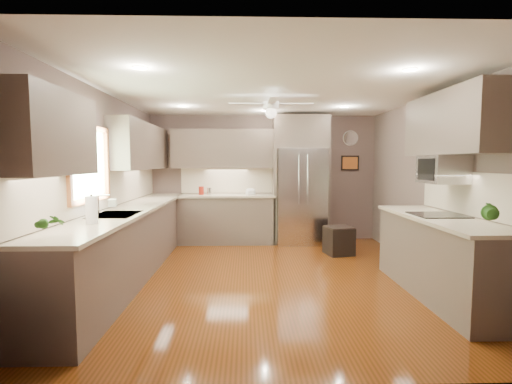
{
  "coord_description": "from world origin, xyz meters",
  "views": [
    {
      "loc": [
        -0.36,
        -4.97,
        1.57
      ],
      "look_at": [
        -0.2,
        0.6,
        1.12
      ],
      "focal_mm": 26.0,
      "sensor_mm": 36.0,
      "label": 1
    }
  ],
  "objects_px": {
    "potted_plant_right": "(492,212)",
    "microwave": "(443,169)",
    "canister_a": "(201,191)",
    "stool": "(339,240)",
    "canister_b": "(209,191)",
    "potted_plant_left": "(51,222)",
    "refrigerator": "(300,182)",
    "bowl": "(251,193)",
    "paper_towel": "(92,210)",
    "soap_bottle": "(113,203)"
  },
  "relations": [
    {
      "from": "potted_plant_right",
      "to": "microwave",
      "type": "relative_size",
      "value": 0.61
    },
    {
      "from": "canister_a",
      "to": "potted_plant_right",
      "type": "xyz_separation_m",
      "value": [
        3.12,
        -3.84,
        0.09
      ]
    },
    {
      "from": "stool",
      "to": "canister_a",
      "type": "bearing_deg",
      "value": 158.16
    },
    {
      "from": "stool",
      "to": "canister_b",
      "type": "bearing_deg",
      "value": 156.37
    },
    {
      "from": "canister_a",
      "to": "stool",
      "type": "distance_m",
      "value": 2.74
    },
    {
      "from": "canister_b",
      "to": "microwave",
      "type": "bearing_deg",
      "value": -41.72
    },
    {
      "from": "potted_plant_left",
      "to": "refrigerator",
      "type": "height_order",
      "value": "refrigerator"
    },
    {
      "from": "potted_plant_left",
      "to": "bowl",
      "type": "bearing_deg",
      "value": 67.58
    },
    {
      "from": "canister_b",
      "to": "stool",
      "type": "distance_m",
      "value": 2.62
    },
    {
      "from": "bowl",
      "to": "paper_towel",
      "type": "height_order",
      "value": "paper_towel"
    },
    {
      "from": "canister_b",
      "to": "bowl",
      "type": "xyz_separation_m",
      "value": [
        0.8,
        -0.04,
        -0.05
      ]
    },
    {
      "from": "soap_bottle",
      "to": "potted_plant_right",
      "type": "xyz_separation_m",
      "value": [
        3.98,
        -1.49,
        0.06
      ]
    },
    {
      "from": "canister_a",
      "to": "potted_plant_left",
      "type": "bearing_deg",
      "value": -100.15
    },
    {
      "from": "potted_plant_right",
      "to": "bowl",
      "type": "distance_m",
      "value": 4.4
    },
    {
      "from": "canister_b",
      "to": "microwave",
      "type": "relative_size",
      "value": 0.24
    },
    {
      "from": "microwave",
      "to": "stool",
      "type": "height_order",
      "value": "microwave"
    },
    {
      "from": "potted_plant_right",
      "to": "refrigerator",
      "type": "bearing_deg",
      "value": 107.53
    },
    {
      "from": "soap_bottle",
      "to": "canister_b",
      "type": "bearing_deg",
      "value": 67.06
    },
    {
      "from": "stool",
      "to": "paper_towel",
      "type": "bearing_deg",
      "value": -143.03
    },
    {
      "from": "bowl",
      "to": "refrigerator",
      "type": "height_order",
      "value": "refrigerator"
    },
    {
      "from": "bowl",
      "to": "soap_bottle",
      "type": "bearing_deg",
      "value": -127.77
    },
    {
      "from": "canister_a",
      "to": "potted_plant_left",
      "type": "distance_m",
      "value": 4.17
    },
    {
      "from": "soap_bottle",
      "to": "stool",
      "type": "bearing_deg",
      "value": 22.57
    },
    {
      "from": "canister_b",
      "to": "potted_plant_left",
      "type": "xyz_separation_m",
      "value": [
        -0.88,
        -4.13,
        0.07
      ]
    },
    {
      "from": "potted_plant_left",
      "to": "bowl",
      "type": "relative_size",
      "value": 1.38
    },
    {
      "from": "potted_plant_right",
      "to": "microwave",
      "type": "bearing_deg",
      "value": 83.8
    },
    {
      "from": "bowl",
      "to": "stool",
      "type": "relative_size",
      "value": 0.39
    },
    {
      "from": "potted_plant_right",
      "to": "bowl",
      "type": "height_order",
      "value": "potted_plant_right"
    },
    {
      "from": "paper_towel",
      "to": "soap_bottle",
      "type": "bearing_deg",
      "value": 97.86
    },
    {
      "from": "refrigerator",
      "to": "potted_plant_right",
      "type": "bearing_deg",
      "value": -72.47
    },
    {
      "from": "bowl",
      "to": "paper_towel",
      "type": "distance_m",
      "value": 3.73
    },
    {
      "from": "soap_bottle",
      "to": "bowl",
      "type": "height_order",
      "value": "soap_bottle"
    },
    {
      "from": "potted_plant_left",
      "to": "stool",
      "type": "relative_size",
      "value": 0.54
    },
    {
      "from": "microwave",
      "to": "potted_plant_left",
      "type": "bearing_deg",
      "value": -160.98
    },
    {
      "from": "bowl",
      "to": "potted_plant_left",
      "type": "bearing_deg",
      "value": -112.42
    },
    {
      "from": "microwave",
      "to": "paper_towel",
      "type": "height_order",
      "value": "microwave"
    },
    {
      "from": "potted_plant_right",
      "to": "microwave",
      "type": "height_order",
      "value": "microwave"
    },
    {
      "from": "microwave",
      "to": "paper_towel",
      "type": "bearing_deg",
      "value": -171.08
    },
    {
      "from": "canister_a",
      "to": "canister_b",
      "type": "relative_size",
      "value": 1.21
    },
    {
      "from": "canister_b",
      "to": "bowl",
      "type": "bearing_deg",
      "value": -2.82
    },
    {
      "from": "potted_plant_left",
      "to": "paper_towel",
      "type": "xyz_separation_m",
      "value": [
        0.02,
        0.75,
        0.01
      ]
    },
    {
      "from": "refrigerator",
      "to": "soap_bottle",
      "type": "bearing_deg",
      "value": -140.03
    },
    {
      "from": "canister_b",
      "to": "microwave",
      "type": "height_order",
      "value": "microwave"
    },
    {
      "from": "stool",
      "to": "refrigerator",
      "type": "bearing_deg",
      "value": 118.81
    },
    {
      "from": "soap_bottle",
      "to": "stool",
      "type": "xyz_separation_m",
      "value": [
        3.29,
        1.37,
        -0.81
      ]
    },
    {
      "from": "canister_a",
      "to": "bowl",
      "type": "xyz_separation_m",
      "value": [
        0.95,
        -0.02,
        -0.06
      ]
    },
    {
      "from": "canister_a",
      "to": "refrigerator",
      "type": "relative_size",
      "value": 0.06
    },
    {
      "from": "canister_b",
      "to": "soap_bottle",
      "type": "distance_m",
      "value": 2.58
    },
    {
      "from": "canister_a",
      "to": "potted_plant_right",
      "type": "distance_m",
      "value": 4.95
    },
    {
      "from": "bowl",
      "to": "microwave",
      "type": "xyz_separation_m",
      "value": [
        2.29,
        -2.72,
        0.52
      ]
    }
  ]
}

